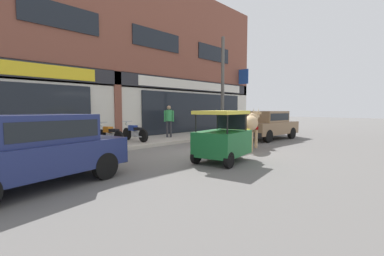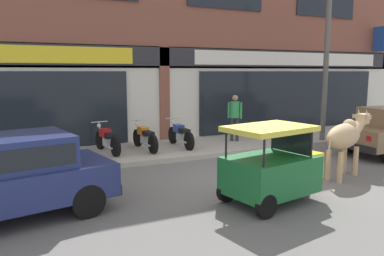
{
  "view_description": "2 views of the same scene",
  "coord_description": "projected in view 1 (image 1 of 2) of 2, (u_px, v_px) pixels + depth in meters",
  "views": [
    {
      "loc": [
        -6.48,
        -6.18,
        1.58
      ],
      "look_at": [
        0.99,
        1.0,
        0.8
      ],
      "focal_mm": 24.0,
      "sensor_mm": 36.0,
      "label": 1
    },
    {
      "loc": [
        -4.8,
        -7.3,
        2.54
      ],
      "look_at": [
        -0.84,
        1.0,
        1.15
      ],
      "focal_mm": 35.0,
      "sensor_mm": 36.0,
      "label": 2
    }
  ],
  "objects": [
    {
      "name": "motorcycle_1",
      "position": [
        110.0,
        134.0,
        10.59
      ],
      "size": [
        0.52,
        1.81,
        0.88
      ],
      "color": "black",
      "rests_on": "sidewalk"
    },
    {
      "name": "auto_rickshaw",
      "position": [
        224.0,
        140.0,
        7.65
      ],
      "size": [
        2.1,
        1.44,
        1.52
      ],
      "color": "black",
      "rests_on": "ground"
    },
    {
      "name": "motorcycle_0",
      "position": [
        81.0,
        136.0,
        9.85
      ],
      "size": [
        0.53,
        1.8,
        0.88
      ],
      "color": "black",
      "rests_on": "sidewalk"
    },
    {
      "name": "shop_building",
      "position": [
        114.0,
        54.0,
        12.4
      ],
      "size": [
        23.0,
        1.4,
        8.86
      ],
      "color": "brown",
      "rests_on": "ground"
    },
    {
      "name": "car_1",
      "position": [
        268.0,
        124.0,
        13.24
      ],
      "size": [
        3.7,
        1.84,
        1.46
      ],
      "color": "black",
      "rests_on": "ground"
    },
    {
      "name": "cow",
      "position": [
        251.0,
        123.0,
        9.99
      ],
      "size": [
        2.07,
        1.02,
        1.61
      ],
      "color": "tan",
      "rests_on": "ground"
    },
    {
      "name": "motorcycle_2",
      "position": [
        135.0,
        132.0,
        11.45
      ],
      "size": [
        0.52,
        1.81,
        0.88
      ],
      "color": "black",
      "rests_on": "sidewalk"
    },
    {
      "name": "sidewalk",
      "position": [
        135.0,
        142.0,
        11.54
      ],
      "size": [
        19.0,
        2.84,
        0.14
      ],
      "primitive_type": "cube",
      "color": "#A8A093",
      "rests_on": "ground"
    },
    {
      "name": "car_0",
      "position": [
        35.0,
        147.0,
        5.17
      ],
      "size": [
        3.8,
        2.24,
        1.46
      ],
      "color": "black",
      "rests_on": "ground"
    },
    {
      "name": "pedestrian",
      "position": [
        169.0,
        118.0,
        12.97
      ],
      "size": [
        0.4,
        0.36,
        1.6
      ],
      "color": "#2D2D33",
      "rests_on": "sidewalk"
    },
    {
      "name": "utility_pole",
      "position": [
        223.0,
        86.0,
        14.15
      ],
      "size": [
        0.18,
        0.18,
        5.35
      ],
      "primitive_type": "cylinder",
      "color": "#595651",
      "rests_on": "sidewalk"
    },
    {
      "name": "ground_plane",
      "position": [
        193.0,
        154.0,
        9.05
      ],
      "size": [
        90.0,
        90.0,
        0.0
      ],
      "primitive_type": "plane",
      "color": "#605E5B"
    }
  ]
}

